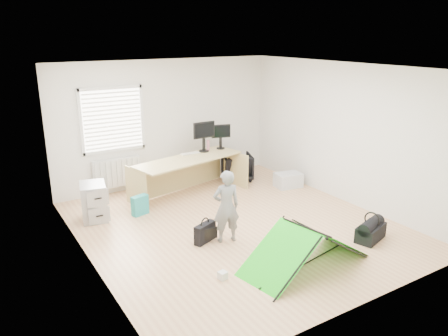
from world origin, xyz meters
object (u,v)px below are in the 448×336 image
person (226,207)px  storage_crate (288,180)px  filing_cabinet (94,202)px  monitor_left (204,141)px  office_chair (237,167)px  laptop_bag (205,233)px  kite (305,247)px  desk (189,177)px  monitor_right (221,140)px  thermos (208,145)px  duffel_bag (370,233)px

person → storage_crate: 2.96m
filing_cabinet → storage_crate: bearing=5.5°
monitor_left → filing_cabinet: bearing=-169.9°
office_chair → laptop_bag: office_chair is taller
office_chair → kite: office_chair is taller
office_chair → laptop_bag: 3.18m
desk → office_chair: desk is taller
monitor_left → person: (-0.99, -2.47, -0.43)m
desk → monitor_right: monitor_right is taller
monitor_left → thermos: monitor_left is taller
desk → thermos: (0.64, 0.34, 0.51)m
monitor_right → thermos: monitor_right is taller
kite → laptop_bag: bearing=111.2°
desk → laptop_bag: bearing=-123.3°
monitor_left → duffel_bag: monitor_left is taller
filing_cabinet → person: bearing=-39.4°
thermos → laptop_bag: size_ratio=0.55×
filing_cabinet → monitor_left: 2.67m
office_chair → filing_cabinet: bearing=30.0°
office_chair → kite: bearing=92.4°
monitor_left → storage_crate: (1.53, -0.99, -0.87)m
office_chair → monitor_left: bearing=22.4°
laptop_bag → filing_cabinet: bearing=101.7°
office_chair → laptop_bag: size_ratio=1.57×
filing_cabinet → monitor_right: size_ratio=1.61×
monitor_left → thermos: (0.12, 0.02, -0.12)m
monitor_right → office_chair: 0.82m
storage_crate → duffel_bag: storage_crate is taller
storage_crate → desk: bearing=161.7°
desk → monitor_left: monitor_left is taller
desk → duffel_bag: (1.55, -3.36, -0.27)m
desk → duffel_bag: size_ratio=4.00×
thermos → laptop_bag: 2.83m
filing_cabinet → person: person is taller
desk → monitor_left: (0.53, 0.31, 0.63)m
monitor_right → kite: monitor_right is taller
desk → laptop_bag: (-0.77, -2.00, -0.24)m
monitor_right → person: bearing=-103.4°
monitor_right → office_chair: bearing=16.6°
filing_cabinet → thermos: (2.66, 0.51, 0.57)m
desk → filing_cabinet: 2.02m
monitor_left → storage_crate: monitor_left is taller
monitor_left → kite: (-0.43, -3.72, -0.73)m
office_chair → duffel_bag: office_chair is taller
monitor_left → monitor_right: (0.42, 0.01, -0.04)m
monitor_left → laptop_bag: bearing=-119.9°
monitor_right → kite: size_ratio=0.22×
desk → monitor_right: size_ratio=5.58×
filing_cabinet → office_chair: size_ratio=1.01×
monitor_right → duffel_bag: (0.60, -3.68, -0.86)m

